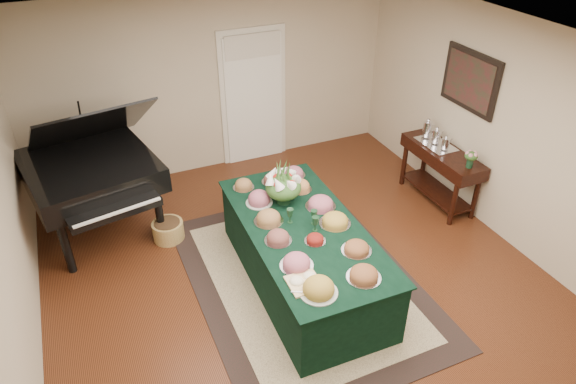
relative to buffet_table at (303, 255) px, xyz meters
name	(u,v)px	position (x,y,z in m)	size (l,w,h in m)	color
ground	(298,281)	(-0.04, 0.02, -0.39)	(6.00, 6.00, 0.00)	black
area_rug	(302,280)	(0.00, 0.01, -0.38)	(2.39, 3.35, 0.01)	black
kitchen_doorway	(254,98)	(0.56, 2.99, 0.63)	(1.05, 0.07, 2.10)	silver
buffet_table	(303,255)	(0.00, 0.00, 0.00)	(1.24, 2.53, 0.78)	black
food_platters	(302,223)	(-0.02, 0.01, 0.43)	(1.01, 2.30, 0.13)	silver
cutting_board	(304,280)	(-0.37, -0.78, 0.42)	(0.31, 0.31, 0.10)	tan
green_goblets	(306,219)	(0.04, 0.02, 0.48)	(0.30, 0.32, 0.18)	#14331D
floral_centerpiece	(283,183)	(-0.01, 0.53, 0.64)	(0.43, 0.43, 0.43)	#14331D
grand_piano	(91,170)	(-1.96, 1.96, 0.51)	(1.77, 1.98, 1.79)	black
wicker_basket	(168,231)	(-1.23, 1.41, -0.27)	(0.39, 0.39, 0.25)	olive
mahogany_sideboard	(441,162)	(2.45, 0.77, 0.23)	(0.45, 1.32, 0.81)	black
tea_service	(436,136)	(2.45, 0.97, 0.53)	(0.34, 0.58, 0.30)	silver
pink_bouquet	(471,157)	(2.45, 0.27, 0.57)	(0.18, 0.18, 0.23)	#14331D
wall_painting	(470,81)	(2.67, 0.77, 1.36)	(0.05, 0.95, 0.75)	black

